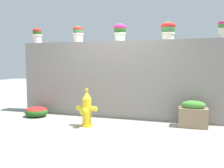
{
  "coord_description": "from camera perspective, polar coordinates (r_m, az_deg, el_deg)",
  "views": [
    {
      "loc": [
        1.53,
        -4.39,
        1.32
      ],
      "look_at": [
        -0.12,
        0.93,
        0.81
      ],
      "focal_mm": 38.16,
      "sensor_mm": 36.0,
      "label": 1
    }
  ],
  "objects": [
    {
      "name": "planter_box",
      "position": [
        5.16,
        18.86,
        -6.89
      ],
      "size": [
        0.57,
        0.32,
        0.55
      ],
      "color": "#907456",
      "rests_on": "ground"
    },
    {
      "name": "stone_wall",
      "position": [
        5.74,
        1.76,
        1.09
      ],
      "size": [
        5.01,
        0.39,
        1.82
      ],
      "primitive_type": "cube",
      "color": "gray",
      "rests_on": "ground"
    },
    {
      "name": "potted_plant_4",
      "position": [
        5.64,
        25.1,
        12.01
      ],
      "size": [
        0.25,
        0.25,
        0.39
      ],
      "color": "beige",
      "rests_on": "stone_wall"
    },
    {
      "name": "potted_plant_3",
      "position": [
        5.58,
        13.29,
        12.61
      ],
      "size": [
        0.33,
        0.33,
        0.41
      ],
      "color": "beige",
      "rests_on": "stone_wall"
    },
    {
      "name": "flower_bush_left",
      "position": [
        6.14,
        -17.64,
        -6.24
      ],
      "size": [
        0.57,
        0.52,
        0.25
      ],
      "color": "#215219",
      "rests_on": "ground"
    },
    {
      "name": "fire_hydrant",
      "position": [
        4.96,
        -6.11,
        -6.04
      ],
      "size": [
        0.43,
        0.35,
        0.79
      ],
      "color": "yellow",
      "rests_on": "ground"
    },
    {
      "name": "ground_plane",
      "position": [
        4.83,
        -1.92,
        -10.65
      ],
      "size": [
        24.0,
        24.0,
        0.0
      ],
      "primitive_type": "plane",
      "color": "gray"
    },
    {
      "name": "potted_plant_2",
      "position": [
        5.77,
        1.91,
        12.64
      ],
      "size": [
        0.3,
        0.3,
        0.42
      ],
      "color": "silver",
      "rests_on": "stone_wall"
    },
    {
      "name": "potted_plant_0",
      "position": [
        6.72,
        -17.5,
        11.18
      ],
      "size": [
        0.26,
        0.26,
        0.41
      ],
      "color": "beige",
      "rests_on": "stone_wall"
    },
    {
      "name": "potted_plant_1",
      "position": [
        6.17,
        -8.15,
        11.98
      ],
      "size": [
        0.28,
        0.28,
        0.42
      ],
      "color": "beige",
      "rests_on": "stone_wall"
    }
  ]
}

